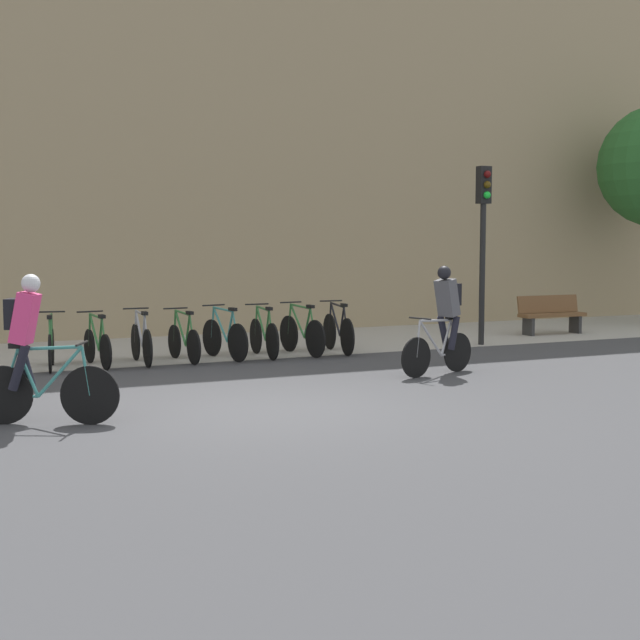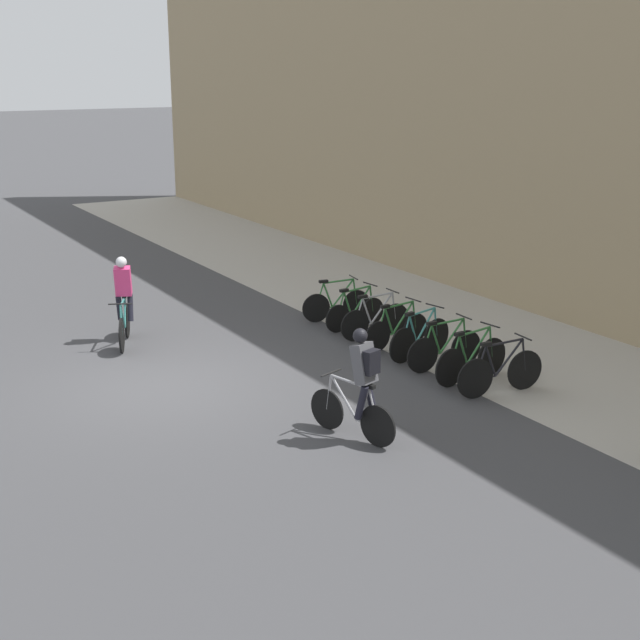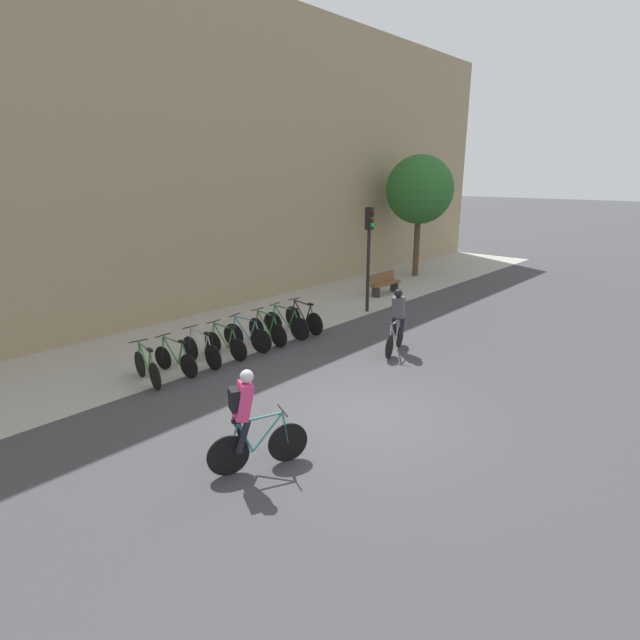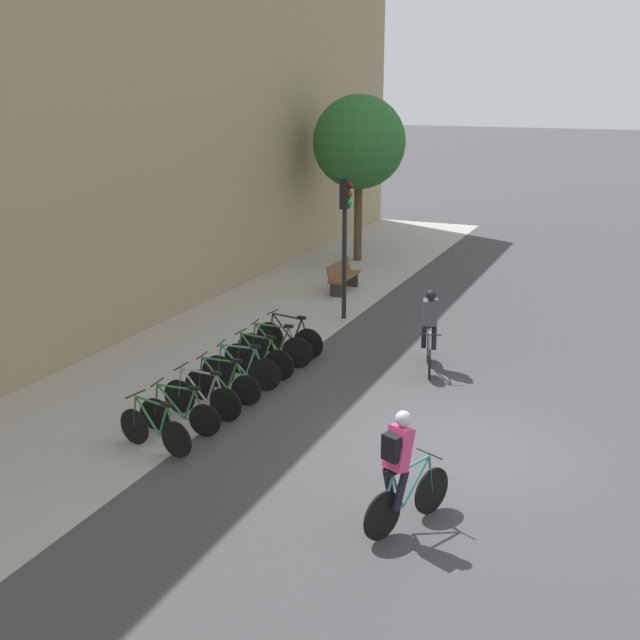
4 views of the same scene
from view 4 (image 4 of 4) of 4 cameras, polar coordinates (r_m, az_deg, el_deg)
The scene contains 16 objects.
ground at distance 14.06m, azimuth 10.23°, elevation -9.07°, with size 200.00×200.00×0.00m, color #3D3D3F.
kerb_strip at distance 16.68m, azimuth -13.04°, elevation -5.02°, with size 44.00×4.50×0.01m, color #A39E93.
building_facade at distance 17.21m, azimuth -21.38°, elevation 13.58°, with size 44.00×0.60×10.90m, color #9E8966.
cyclist_pink at distance 11.21m, azimuth 5.79°, elevation -10.46°, with size 1.59×0.78×1.79m.
cyclist_grey at distance 17.48m, azimuth 7.81°, elevation -0.45°, with size 1.60×0.63×1.76m.
parked_bike_0 at distance 13.94m, azimuth -11.65°, elevation -7.62°, with size 0.46×1.59×0.95m.
parked_bike_1 at distance 14.53m, azimuth -9.94°, elevation -6.55°, with size 0.46×1.57×0.94m.
parked_bike_2 at distance 15.12m, azimuth -8.38°, elevation -5.46°, with size 0.46×1.66×0.96m.
parked_bike_3 at distance 15.73m, azimuth -6.93°, elevation -4.55°, with size 0.46×1.61×0.94m.
parked_bike_4 at distance 16.35m, azimuth -5.61°, elevation -3.58°, with size 0.49×1.64×0.98m.
parked_bike_5 at distance 16.99m, azimuth -4.38°, elevation -2.79°, with size 0.46×1.66×0.97m.
parked_bike_6 at distance 17.63m, azimuth -3.24°, elevation -1.99°, with size 0.46×1.75×0.99m.
parked_bike_7 at distance 18.28m, azimuth -2.19°, elevation -1.28°, with size 0.46×1.74×0.99m.
traffic_light_pole at distance 20.66m, azimuth 1.80°, elevation 6.90°, with size 0.26×0.30×3.67m.
bench at distance 23.87m, azimuth 1.63°, elevation 3.15°, with size 1.67×0.44×0.89m.
street_tree_0 at distance 27.64m, azimuth 2.79°, elevation 12.49°, with size 3.15×3.15×5.64m.
Camera 4 is at (-12.43, -2.59, 6.04)m, focal length 45.00 mm.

